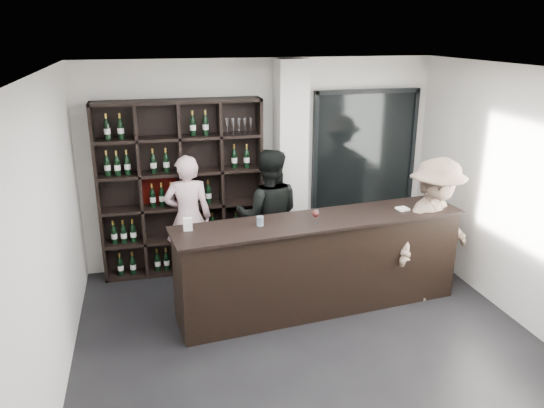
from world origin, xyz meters
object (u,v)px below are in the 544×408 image
object	(u,v)px
customer	(434,230)
taster_pink	(188,218)
wine_shelf	(182,189)
taster_black	(269,216)
tasting_counter	(320,264)

from	to	relation	value
customer	taster_pink	bearing A→B (deg)	136.10
wine_shelf	taster_black	distance (m)	1.24
wine_shelf	tasting_counter	distance (m)	2.19
taster_pink	customer	xyz separation A→B (m)	(2.90, -1.29, 0.05)
taster_black	taster_pink	bearing A→B (deg)	-3.54
taster_pink	tasting_counter	bearing A→B (deg)	144.51
tasting_counter	taster_pink	xyz separation A→B (m)	(-1.45, 1.24, 0.28)
tasting_counter	taster_black	distance (m)	1.08
taster_pink	customer	distance (m)	3.18
wine_shelf	tasting_counter	size ratio (longest dim) A/B	0.68
taster_black	customer	world-z (taller)	customer
wine_shelf	taster_pink	xyz separation A→B (m)	(0.05, -0.22, -0.34)
tasting_counter	customer	bearing A→B (deg)	-7.97
wine_shelf	tasting_counter	world-z (taller)	wine_shelf
tasting_counter	taster_black	xyz separation A→B (m)	(-0.41, 0.94, 0.32)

